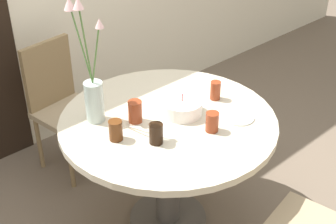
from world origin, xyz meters
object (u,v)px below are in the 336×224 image
object	(u,v)px
flower_vase	(92,87)
chair_right_flank	(61,100)
side_plate	(238,117)
drink_glass_4	(215,90)
birthday_cake	(182,107)
drink_glass_0	(156,134)
drink_glass_3	(116,130)
drink_glass_1	(135,112)
drink_glass_2	(212,122)

from	to	relation	value
flower_vase	chair_right_flank	bearing A→B (deg)	75.85
side_plate	drink_glass_4	bearing A→B (deg)	75.46
birthday_cake	drink_glass_0	size ratio (longest dim) A/B	2.07
drink_glass_3	birthday_cake	bearing A→B (deg)	-6.73
side_plate	drink_glass_4	xyz separation A→B (m)	(0.06, 0.23, 0.05)
drink_glass_1	drink_glass_3	bearing A→B (deg)	-160.14
birthday_cake	drink_glass_0	world-z (taller)	birthday_cake
side_plate	drink_glass_1	xyz separation A→B (m)	(-0.44, 0.36, 0.06)
flower_vase	drink_glass_1	xyz separation A→B (m)	(0.16, -0.16, -0.14)
flower_vase	drink_glass_3	distance (m)	0.27
drink_glass_0	drink_glass_2	distance (m)	0.31
chair_right_flank	drink_glass_0	size ratio (longest dim) A/B	8.48
drink_glass_0	drink_glass_4	size ratio (longest dim) A/B	0.97
flower_vase	birthday_cake	bearing A→B (deg)	-34.46
drink_glass_1	drink_glass_2	distance (m)	0.42
drink_glass_1	drink_glass_2	size ratio (longest dim) A/B	1.14
drink_glass_0	drink_glass_4	xyz separation A→B (m)	(0.55, 0.10, 0.00)
birthday_cake	flower_vase	xyz separation A→B (m)	(-0.40, 0.27, 0.16)
chair_right_flank	drink_glass_2	bearing A→B (deg)	-87.46
drink_glass_1	birthday_cake	bearing A→B (deg)	-25.52
birthday_cake	flower_vase	bearing A→B (deg)	145.54
drink_glass_1	drink_glass_4	size ratio (longest dim) A/B	1.10
flower_vase	side_plate	xyz separation A→B (m)	(0.60, -0.51, -0.20)
flower_vase	drink_glass_3	world-z (taller)	flower_vase
birthday_cake	side_plate	distance (m)	0.31
drink_glass_0	flower_vase	bearing A→B (deg)	105.77
drink_glass_3	drink_glass_4	world-z (taller)	drink_glass_4
chair_right_flank	flower_vase	size ratio (longest dim) A/B	1.28
flower_vase	drink_glass_4	world-z (taller)	flower_vase
side_plate	birthday_cake	bearing A→B (deg)	129.67
drink_glass_2	drink_glass_3	size ratio (longest dim) A/B	0.99
drink_glass_1	drink_glass_2	bearing A→B (deg)	-55.02
drink_glass_2	drink_glass_3	bearing A→B (deg)	146.54
drink_glass_0	drink_glass_3	world-z (taller)	same
drink_glass_0	drink_glass_3	bearing A→B (deg)	129.41
drink_glass_3	drink_glass_0	bearing A→B (deg)	-50.59
side_plate	drink_glass_1	size ratio (longest dim) A/B	1.42
drink_glass_1	drink_glass_3	xyz separation A→B (m)	(-0.18, -0.07, -0.01)
chair_right_flank	drink_glass_3	world-z (taller)	chair_right_flank
birthday_cake	drink_glass_4	xyz separation A→B (m)	(0.26, -0.01, 0.01)
flower_vase	drink_glass_1	distance (m)	0.26
drink_glass_0	drink_glass_4	world-z (taller)	drink_glass_4
drink_glass_1	chair_right_flank	bearing A→B (deg)	88.76
drink_glass_0	drink_glass_1	size ratio (longest dim) A/B	0.88
drink_glass_0	drink_glass_1	distance (m)	0.23
drink_glass_1	side_plate	bearing A→B (deg)	-38.94
chair_right_flank	drink_glass_1	bearing A→B (deg)	-99.21
side_plate	drink_glass_4	distance (m)	0.24
chair_right_flank	drink_glass_4	xyz separation A→B (m)	(0.48, -0.98, 0.29)
flower_vase	drink_glass_2	xyz separation A→B (m)	(0.40, -0.50, -0.15)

